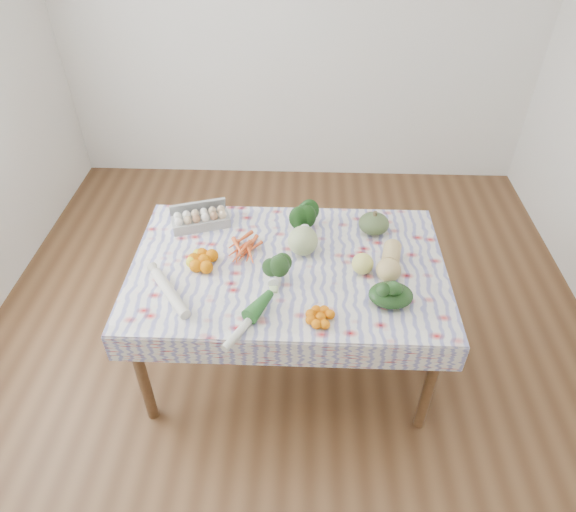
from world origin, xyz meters
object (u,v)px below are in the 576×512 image
(egg_carton, at_px, (201,220))
(butternut_squash, at_px, (390,260))
(grapefruit, at_px, (363,264))
(dining_table, at_px, (288,276))
(kabocha_squash, at_px, (374,223))
(cabbage, at_px, (303,241))

(egg_carton, bearing_deg, butternut_squash, -36.02)
(grapefruit, bearing_deg, egg_carton, 158.01)
(dining_table, xyz_separation_m, egg_carton, (-0.51, 0.32, 0.13))
(egg_carton, relative_size, kabocha_squash, 1.88)
(egg_carton, distance_m, cabbage, 0.63)
(kabocha_squash, xyz_separation_m, cabbage, (-0.40, -0.20, 0.02))
(cabbage, bearing_deg, kabocha_squash, 27.17)
(egg_carton, bearing_deg, cabbage, -38.22)
(kabocha_squash, distance_m, grapefruit, 0.36)
(kabocha_squash, relative_size, grapefruit, 1.54)
(dining_table, relative_size, kabocha_squash, 9.23)
(dining_table, xyz_separation_m, cabbage, (0.08, 0.10, 0.16))
(kabocha_squash, relative_size, butternut_squash, 0.64)
(cabbage, xyz_separation_m, butternut_squash, (0.45, -0.12, -0.02))
(cabbage, xyz_separation_m, grapefruit, (0.31, -0.15, -0.02))
(dining_table, xyz_separation_m, grapefruit, (0.39, -0.04, 0.14))
(egg_carton, xyz_separation_m, cabbage, (0.59, -0.22, 0.04))
(kabocha_squash, relative_size, cabbage, 1.07)
(dining_table, bearing_deg, kabocha_squash, 32.95)
(egg_carton, height_order, kabocha_squash, kabocha_squash)
(kabocha_squash, distance_m, butternut_squash, 0.33)
(dining_table, bearing_deg, grapefruit, -6.59)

